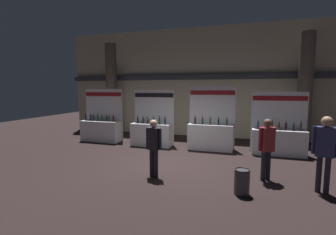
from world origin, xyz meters
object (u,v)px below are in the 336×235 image
Objects in this scene: trash_bin at (242,182)px; visitor_2 at (154,143)px; exhibitor_booth_3 at (278,139)px; exhibitor_booth_0 at (101,128)px; visitor_3 at (267,144)px; exhibitor_booth_2 at (210,134)px; exhibitor_booth_1 at (152,132)px; visitor_1 at (325,147)px.

visitor_2 is (-2.39, 0.48, 0.65)m from trash_bin.
exhibitor_booth_0 is at bearing 179.52° from exhibitor_booth_3.
exhibitor_booth_3 is 1.45× the size of visitor_2.
exhibitor_booth_0 is 1.46× the size of visitor_3.
exhibitor_booth_2 is 3.76m from visitor_2.
visitor_2 reaches higher than trash_bin.
visitor_3 reaches higher than trash_bin.
visitor_3 is at bearing -57.31° from exhibitor_booth_2.
exhibitor_booth_1 is (2.60, -0.12, -0.00)m from exhibitor_booth_0.
visitor_1 reaches higher than trash_bin.
exhibitor_booth_3 reaches higher than visitor_3.
visitor_1 is (1.83, 0.66, 0.81)m from trash_bin.
exhibitor_booth_0 is at bearing 154.34° from visitor_2.
visitor_3 is at bearing -33.02° from exhibitor_booth_1.
exhibitor_booth_1 is 1.44× the size of visitor_3.
trash_bin is at bearing 28.06° from visitor_3.
exhibitor_booth_1 is 1.03× the size of exhibitor_booth_3.
exhibitor_booth_3 is at bearing -136.09° from visitor_3.
exhibitor_booth_3 is at bearing 72.96° from trash_bin.
exhibitor_booth_3 reaches higher than visitor_1.
exhibitor_booth_0 is at bearing 147.42° from trash_bin.
visitor_3 is (7.03, -2.99, 0.40)m from exhibitor_booth_0.
exhibitor_booth_2 is (2.53, 0.07, 0.04)m from exhibitor_booth_1.
trash_bin is at bearing -32.58° from exhibitor_booth_0.
visitor_1 reaches higher than visitor_3.
exhibitor_booth_2 is 1.10× the size of exhibitor_booth_3.
exhibitor_booth_0 is 0.95× the size of exhibitor_booth_2.
visitor_2 is at bearing -107.07° from exhibitor_booth_2.
visitor_3 reaches higher than visitor_2.
exhibitor_booth_3 is at bearing -63.53° from visitor_1.
visitor_1 is at bearing 19.93° from trash_bin.
exhibitor_booth_3 is 1.40× the size of visitor_3.
exhibitor_booth_3 is 3.47m from visitor_1.
exhibitor_booth_0 is 7.67m from exhibitor_booth_3.
visitor_1 reaches higher than visitor_2.
visitor_3 is (2.99, 0.63, 0.04)m from visitor_2.
exhibitor_booth_2 is 4.24× the size of trash_bin.
exhibitor_booth_1 is at bearing -179.39° from exhibitor_booth_3.
visitor_1 is (5.66, -3.33, 0.51)m from exhibitor_booth_1.
exhibitor_booth_3 is at bearing -0.48° from exhibitor_booth_0.
exhibitor_booth_2 is at bearing 179.62° from exhibitor_booth_3.
exhibitor_booth_0 is at bearing -56.81° from visitor_3.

